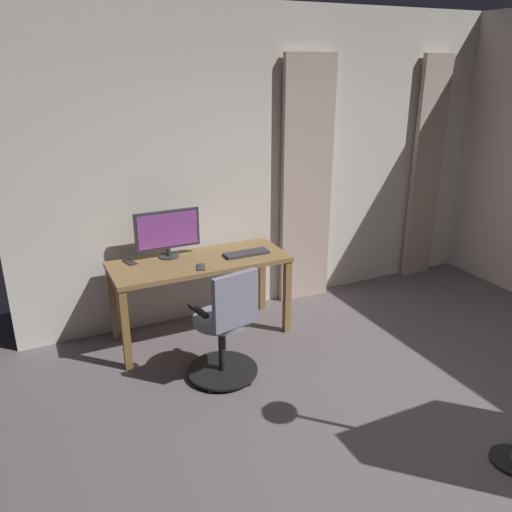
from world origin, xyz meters
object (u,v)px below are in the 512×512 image
desk (200,270)px  cell_phone_by_monitor (201,267)px  computer_keyboard (246,253)px  office_chair (226,329)px  cell_phone_face_up (130,262)px  computer_monitor (167,231)px

desk → cell_phone_by_monitor: (0.05, 0.18, 0.10)m
computer_keyboard → cell_phone_by_monitor: computer_keyboard is taller
office_chair → cell_phone_by_monitor: bearing=78.1°
office_chair → cell_phone_face_up: size_ratio=6.53×
desk → office_chair: 0.77m
desk → office_chair: (0.06, 0.74, -0.21)m
computer_keyboard → cell_phone_face_up: 1.01m
desk → computer_keyboard: 0.44m
computer_monitor → cell_phone_by_monitor: bearing=114.3°
computer_keyboard → cell_phone_face_up: computer_keyboard is taller
office_chair → cell_phone_by_monitor: (-0.01, -0.55, 0.31)m
computer_monitor → computer_keyboard: size_ratio=1.41×
computer_keyboard → office_chair: bearing=54.6°
desk → office_chair: bearing=85.3°
cell_phone_by_monitor → computer_monitor: bearing=-47.8°
office_chair → computer_monitor: size_ratio=1.64×
office_chair → computer_monitor: (0.16, -0.92, 0.54)m
office_chair → cell_phone_face_up: (0.50, -0.92, 0.31)m
office_chair → computer_monitor: bearing=88.7°
cell_phone_by_monitor → desk: bearing=-87.8°
desk → cell_phone_by_monitor: 0.22m
cell_phone_by_monitor → cell_phone_face_up: bearing=-17.5°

